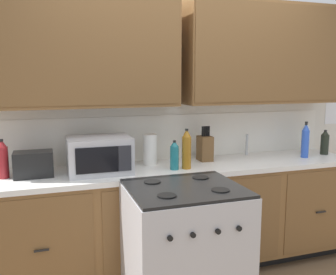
{
  "coord_description": "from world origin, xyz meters",
  "views": [
    {
      "loc": [
        -1.1,
        -2.55,
        1.65
      ],
      "look_at": [
        -0.16,
        0.27,
        1.17
      ],
      "focal_mm": 39.64,
      "sensor_mm": 36.0,
      "label": 1
    }
  ],
  "objects_px": {
    "bottle_blue": "(305,141)",
    "stove_range": "(184,253)",
    "paper_towel_roll": "(150,150)",
    "bottle_red": "(2,159)",
    "knife_block": "(205,148)",
    "bottle_teal": "(174,155)",
    "microwave": "(99,155)",
    "bottle_amber": "(187,149)",
    "toaster": "(34,164)",
    "bottle_dark": "(325,142)",
    "bottle_clear": "(305,138)"
  },
  "relations": [
    {
      "from": "toaster",
      "to": "bottle_blue",
      "type": "relative_size",
      "value": 0.88
    },
    {
      "from": "paper_towel_roll",
      "to": "bottle_red",
      "type": "height_order",
      "value": "bottle_red"
    },
    {
      "from": "bottle_clear",
      "to": "bottle_red",
      "type": "relative_size",
      "value": 1.09
    },
    {
      "from": "paper_towel_roll",
      "to": "bottle_clear",
      "type": "height_order",
      "value": "bottle_clear"
    },
    {
      "from": "knife_block",
      "to": "bottle_blue",
      "type": "bearing_deg",
      "value": -10.47
    },
    {
      "from": "microwave",
      "to": "bottle_red",
      "type": "xyz_separation_m",
      "value": [
        -0.69,
        0.06,
        0.0
      ]
    },
    {
      "from": "bottle_red",
      "to": "bottle_clear",
      "type": "bearing_deg",
      "value": 0.73
    },
    {
      "from": "toaster",
      "to": "bottle_teal",
      "type": "distance_m",
      "value": 1.07
    },
    {
      "from": "bottle_clear",
      "to": "bottle_red",
      "type": "distance_m",
      "value": 2.69
    },
    {
      "from": "bottle_red",
      "to": "toaster",
      "type": "bearing_deg",
      "value": -7.48
    },
    {
      "from": "paper_towel_roll",
      "to": "bottle_clear",
      "type": "xyz_separation_m",
      "value": [
        1.55,
        -0.04,
        0.02
      ]
    },
    {
      "from": "knife_block",
      "to": "bottle_dark",
      "type": "height_order",
      "value": "knife_block"
    },
    {
      "from": "stove_range",
      "to": "bottle_teal",
      "type": "distance_m",
      "value": 0.78
    },
    {
      "from": "bottle_teal",
      "to": "bottle_dark",
      "type": "bearing_deg",
      "value": 3.95
    },
    {
      "from": "toaster",
      "to": "bottle_red",
      "type": "relative_size",
      "value": 0.97
    },
    {
      "from": "bottle_dark",
      "to": "bottle_red",
      "type": "height_order",
      "value": "bottle_red"
    },
    {
      "from": "bottle_blue",
      "to": "bottle_amber",
      "type": "bearing_deg",
      "value": -177.44
    },
    {
      "from": "bottle_red",
      "to": "bottle_teal",
      "type": "bearing_deg",
      "value": -6.76
    },
    {
      "from": "knife_block",
      "to": "paper_towel_roll",
      "type": "bearing_deg",
      "value": 179.92
    },
    {
      "from": "microwave",
      "to": "paper_towel_roll",
      "type": "height_order",
      "value": "microwave"
    },
    {
      "from": "microwave",
      "to": "bottle_blue",
      "type": "relative_size",
      "value": 1.51
    },
    {
      "from": "microwave",
      "to": "bottle_blue",
      "type": "distance_m",
      "value": 1.88
    },
    {
      "from": "bottle_blue",
      "to": "stove_range",
      "type": "bearing_deg",
      "value": -157.78
    },
    {
      "from": "bottle_clear",
      "to": "bottle_dark",
      "type": "bearing_deg",
      "value": -25.39
    },
    {
      "from": "toaster",
      "to": "knife_block",
      "type": "distance_m",
      "value": 1.44
    },
    {
      "from": "toaster",
      "to": "bottle_amber",
      "type": "xyz_separation_m",
      "value": [
        1.17,
        -0.12,
        0.06
      ]
    },
    {
      "from": "microwave",
      "to": "toaster",
      "type": "height_order",
      "value": "microwave"
    },
    {
      "from": "toaster",
      "to": "stove_range",
      "type": "bearing_deg",
      "value": -34.06
    },
    {
      "from": "stove_range",
      "to": "bottle_clear",
      "type": "bearing_deg",
      "value": 25.05
    },
    {
      "from": "microwave",
      "to": "knife_block",
      "type": "height_order",
      "value": "knife_block"
    },
    {
      "from": "bottle_red",
      "to": "bottle_dark",
      "type": "bearing_deg",
      "value": -0.87
    },
    {
      "from": "microwave",
      "to": "bottle_teal",
      "type": "height_order",
      "value": "microwave"
    },
    {
      "from": "knife_block",
      "to": "paper_towel_roll",
      "type": "xyz_separation_m",
      "value": [
        -0.51,
        0.0,
        0.01
      ]
    },
    {
      "from": "paper_towel_roll",
      "to": "bottle_teal",
      "type": "relative_size",
      "value": 1.1
    },
    {
      "from": "bottle_blue",
      "to": "bottle_amber",
      "type": "relative_size",
      "value": 0.98
    },
    {
      "from": "toaster",
      "to": "knife_block",
      "type": "height_order",
      "value": "knife_block"
    },
    {
      "from": "stove_range",
      "to": "paper_towel_roll",
      "type": "height_order",
      "value": "paper_towel_roll"
    },
    {
      "from": "bottle_teal",
      "to": "toaster",
      "type": "bearing_deg",
      "value": 173.39
    },
    {
      "from": "knife_block",
      "to": "bottle_clear",
      "type": "xyz_separation_m",
      "value": [
        1.04,
        -0.04,
        0.04
      ]
    },
    {
      "from": "bottle_dark",
      "to": "bottle_clear",
      "type": "distance_m",
      "value": 0.18
    },
    {
      "from": "stove_range",
      "to": "paper_towel_roll",
      "type": "xyz_separation_m",
      "value": [
        -0.03,
        0.75,
        0.58
      ]
    },
    {
      "from": "bottle_amber",
      "to": "toaster",
      "type": "bearing_deg",
      "value": 173.9
    },
    {
      "from": "paper_towel_roll",
      "to": "bottle_clear",
      "type": "relative_size",
      "value": 0.83
    },
    {
      "from": "bottle_red",
      "to": "bottle_blue",
      "type": "bearing_deg",
      "value": -2.21
    },
    {
      "from": "bottle_dark",
      "to": "bottle_blue",
      "type": "bearing_deg",
      "value": -168.31
    },
    {
      "from": "stove_range",
      "to": "bottle_red",
      "type": "distance_m",
      "value": 1.47
    },
    {
      "from": "bottle_red",
      "to": "bottle_teal",
      "type": "xyz_separation_m",
      "value": [
        1.28,
        -0.15,
        -0.03
      ]
    },
    {
      "from": "toaster",
      "to": "bottle_clear",
      "type": "bearing_deg",
      "value": 1.44
    },
    {
      "from": "microwave",
      "to": "bottle_teal",
      "type": "relative_size",
      "value": 2.03
    },
    {
      "from": "microwave",
      "to": "bottle_clear",
      "type": "bearing_deg",
      "value": 2.82
    }
  ]
}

